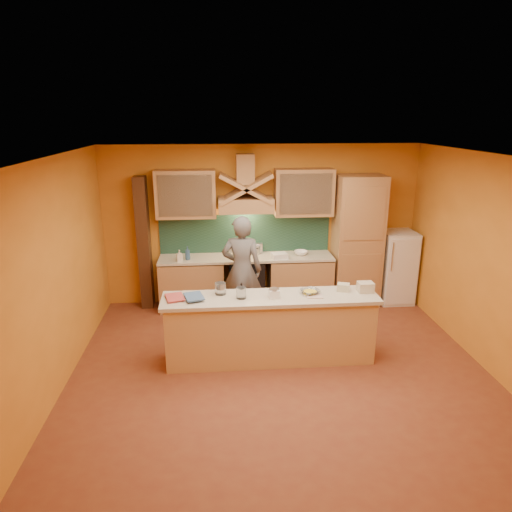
{
  "coord_description": "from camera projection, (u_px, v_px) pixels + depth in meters",
  "views": [
    {
      "loc": [
        -0.78,
        -5.32,
        3.27
      ],
      "look_at": [
        -0.24,
        0.9,
        1.33
      ],
      "focal_mm": 32.0,
      "sensor_mm": 36.0,
      "label": 1
    }
  ],
  "objects": [
    {
      "name": "floor",
      "position": [
        280.0,
        370.0,
        6.1
      ],
      "size": [
        5.5,
        5.0,
        0.01
      ],
      "primitive_type": "cube",
      "color": "brown",
      "rests_on": "ground"
    },
    {
      "name": "ceiling",
      "position": [
        284.0,
        157.0,
        5.27
      ],
      "size": [
        5.5,
        5.0,
        0.01
      ],
      "primitive_type": "cube",
      "color": "white",
      "rests_on": "wall_back"
    },
    {
      "name": "wall_back",
      "position": [
        262.0,
        225.0,
        8.06
      ],
      "size": [
        5.5,
        0.02,
        2.8
      ],
      "primitive_type": "cube",
      "color": "orange",
      "rests_on": "floor"
    },
    {
      "name": "wall_front",
      "position": [
        329.0,
        384.0,
        3.3
      ],
      "size": [
        5.5,
        0.02,
        2.8
      ],
      "primitive_type": "cube",
      "color": "orange",
      "rests_on": "floor"
    },
    {
      "name": "wall_left",
      "position": [
        54.0,
        278.0,
        5.46
      ],
      "size": [
        0.02,
        5.0,
        2.8
      ],
      "primitive_type": "cube",
      "color": "orange",
      "rests_on": "floor"
    },
    {
      "name": "wall_right",
      "position": [
        492.0,
        265.0,
        5.91
      ],
      "size": [
        0.02,
        5.0,
        2.8
      ],
      "primitive_type": "cube",
      "color": "orange",
      "rests_on": "floor"
    },
    {
      "name": "base_cabinet_left",
      "position": [
        192.0,
        284.0,
        7.96
      ],
      "size": [
        1.1,
        0.6,
        0.86
      ],
      "primitive_type": "cube",
      "color": "tan",
      "rests_on": "floor"
    },
    {
      "name": "base_cabinet_right",
      "position": [
        300.0,
        281.0,
        8.12
      ],
      "size": [
        1.1,
        0.6,
        0.86
      ],
      "primitive_type": "cube",
      "color": "tan",
      "rests_on": "floor"
    },
    {
      "name": "counter_top",
      "position": [
        246.0,
        257.0,
        7.9
      ],
      "size": [
        3.0,
        0.62,
        0.04
      ],
      "primitive_type": "cube",
      "color": "beige",
      "rests_on": "base_cabinet_left"
    },
    {
      "name": "stove",
      "position": [
        246.0,
        282.0,
        8.03
      ],
      "size": [
        0.6,
        0.58,
        0.9
      ],
      "primitive_type": "cube",
      "color": "black",
      "rests_on": "floor"
    },
    {
      "name": "backsplash",
      "position": [
        245.0,
        234.0,
        8.07
      ],
      "size": [
        3.0,
        0.03,
        0.7
      ],
      "primitive_type": "cube",
      "color": "#1C3E32",
      "rests_on": "wall_back"
    },
    {
      "name": "range_hood",
      "position": [
        246.0,
        205.0,
        7.67
      ],
      "size": [
        0.92,
        0.5,
        0.24
      ],
      "primitive_type": "cube",
      "color": "tan",
      "rests_on": "wall_back"
    },
    {
      "name": "hood_chimney",
      "position": [
        245.0,
        169.0,
        7.6
      ],
      "size": [
        0.3,
        0.3,
        0.5
      ],
      "primitive_type": "cube",
      "color": "tan",
      "rests_on": "wall_back"
    },
    {
      "name": "upper_cabinet_left",
      "position": [
        186.0,
        194.0,
        7.61
      ],
      "size": [
        1.0,
        0.35,
        0.8
      ],
      "primitive_type": "cube",
      "color": "tan",
      "rests_on": "wall_back"
    },
    {
      "name": "upper_cabinet_right",
      "position": [
        304.0,
        192.0,
        7.77
      ],
      "size": [
        1.0,
        0.35,
        0.8
      ],
      "primitive_type": "cube",
      "color": "tan",
      "rests_on": "wall_back"
    },
    {
      "name": "pantry_column",
      "position": [
        357.0,
        241.0,
        7.98
      ],
      "size": [
        0.8,
        0.6,
        2.3
      ],
      "primitive_type": "cube",
      "color": "tan",
      "rests_on": "floor"
    },
    {
      "name": "fridge",
      "position": [
        396.0,
        267.0,
        8.19
      ],
      "size": [
        0.58,
        0.6,
        1.3
      ],
      "primitive_type": "cube",
      "color": "white",
      "rests_on": "floor"
    },
    {
      "name": "trim_column_left",
      "position": [
        144.0,
        244.0,
        7.82
      ],
      "size": [
        0.2,
        0.3,
        2.3
      ],
      "primitive_type": "cube",
      "color": "#472816",
      "rests_on": "floor"
    },
    {
      "name": "island_body",
      "position": [
        270.0,
        330.0,
        6.24
      ],
      "size": [
        2.8,
        0.55,
        0.88
      ],
      "primitive_type": "cube",
      "color": "tan",
      "rests_on": "floor"
    },
    {
      "name": "island_top",
      "position": [
        270.0,
        298.0,
        6.1
      ],
      "size": [
        2.9,
        0.62,
        0.05
      ],
      "primitive_type": "cube",
      "color": "beige",
      "rests_on": "island_body"
    },
    {
      "name": "person",
      "position": [
        242.0,
        270.0,
        7.31
      ],
      "size": [
        0.71,
        0.53,
        1.77
      ],
      "primitive_type": "imported",
      "rotation": [
        0.0,
        0.0,
        2.96
      ],
      "color": "slate",
      "rests_on": "floor"
    },
    {
      "name": "pot_large",
      "position": [
        240.0,
        254.0,
        7.81
      ],
      "size": [
        0.26,
        0.26,
        0.18
      ],
      "primitive_type": "cylinder",
      "rotation": [
        0.0,
        0.0,
        -0.05
      ],
      "color": "#B9B9C0",
      "rests_on": "stove"
    },
    {
      "name": "pot_small",
      "position": [
        254.0,
        251.0,
        8.04
      ],
      "size": [
        0.29,
        0.29,
        0.13
      ],
      "primitive_type": "cylinder",
      "rotation": [
        0.0,
        0.0,
        0.35
      ],
      "color": "#B3B3BA",
      "rests_on": "stove"
    },
    {
      "name": "soap_bottle_a",
      "position": [
        179.0,
        256.0,
        7.59
      ],
      "size": [
        0.11,
        0.11,
        0.2
      ],
      "primitive_type": "imported",
      "rotation": [
        0.0,
        0.0,
        0.26
      ],
      "color": "silver",
      "rests_on": "counter_top"
    },
    {
      "name": "soap_bottle_b",
      "position": [
        188.0,
        253.0,
        7.68
      ],
      "size": [
        0.09,
        0.09,
        0.23
      ],
      "primitive_type": "imported",
      "rotation": [
        0.0,
        0.0,
        0.01
      ],
      "color": "#2E507E",
      "rests_on": "counter_top"
    },
    {
      "name": "bowl_back",
      "position": [
        301.0,
        253.0,
        7.97
      ],
      "size": [
        0.29,
        0.29,
        0.07
      ],
      "primitive_type": "imported",
      "rotation": [
        0.0,
        0.0,
        -0.31
      ],
      "color": "white",
      "rests_on": "counter_top"
    },
    {
      "name": "dish_rack",
      "position": [
        279.0,
        256.0,
        7.77
      ],
      "size": [
        0.29,
        0.25,
        0.09
      ],
      "primitive_type": "cube",
      "rotation": [
        0.0,
        0.0,
        0.22
      ],
      "color": "white",
      "rests_on": "counter_top"
    },
    {
      "name": "book_lower",
      "position": [
        166.0,
        299.0,
        5.97
      ],
      "size": [
        0.3,
        0.35,
        0.03
      ],
      "primitive_type": "imported",
      "rotation": [
        0.0,
        0.0,
        0.24
      ],
      "color": "#BA4342",
      "rests_on": "island_top"
    },
    {
      "name": "book_upper",
      "position": [
        185.0,
        298.0,
        5.95
      ],
      "size": [
        0.3,
        0.36,
        0.02
      ],
      "primitive_type": "imported",
      "rotation": [
        0.0,
        0.0,
        0.25
      ],
      "color": "#436395",
      "rests_on": "island_top"
    },
    {
      "name": "jar_large",
      "position": [
        220.0,
        289.0,
        6.15
      ],
      "size": [
        0.18,
        0.18,
        0.16
      ],
      "primitive_type": "cylinder",
      "rotation": [
        0.0,
        0.0,
        0.2
      ],
      "color": "white",
      "rests_on": "island_top"
    },
    {
      "name": "jar_small",
      "position": [
        241.0,
        293.0,
        6.01
      ],
      "size": [
        0.15,
        0.15,
        0.15
      ],
      "primitive_type": "cylinder",
      "rotation": [
        0.0,
        0.0,
        -0.18
      ],
      "color": "silver",
      "rests_on": "island_top"
    },
    {
      "name": "kitchen_scale",
      "position": [
        274.0,
        293.0,
        6.04
      ],
      "size": [
        0.14,
        0.14,
        0.11
      ],
      "primitive_type": "cube",
      "rotation": [
        0.0,
        0.0,
        0.04
      ],
      "color": "white",
      "rests_on": "island_top"
    },
    {
      "name": "mixing_bowl",
      "position": [
        310.0,
        292.0,
        6.17
      ],
      "size": [
        0.32,
        0.32,
        0.06
      ],
      "primitive_type": "imported",
      "rotation": [
        0.0,
        0.0,
        0.42
      ],
      "color": "white",
      "rests_on": "island_top"
    },
    {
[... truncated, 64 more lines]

